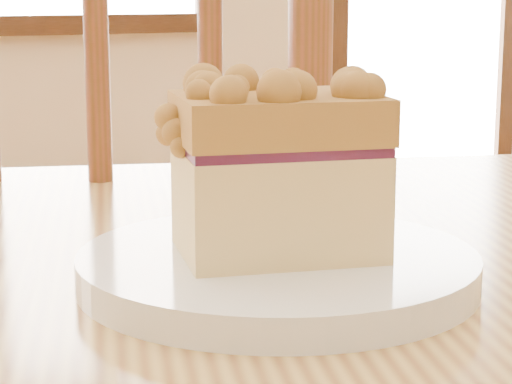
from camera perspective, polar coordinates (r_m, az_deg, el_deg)
cafe_chair_main at (r=1.12m, az=-7.53°, el=-9.45°), size 0.60×0.60×1.02m
plate at (r=0.58m, az=1.24°, el=-4.45°), size 0.23×0.23×0.02m
cake_slice at (r=0.57m, az=1.17°, el=1.75°), size 0.13×0.11×0.11m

